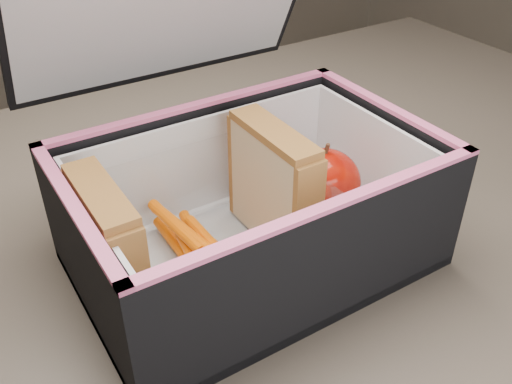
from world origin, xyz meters
TOP-DOWN VIEW (x-y plane):
  - kitchen_table at (0.00, 0.00)m, footprint 1.20×0.80m
  - lunch_bag at (-0.03, -0.04)m, footprint 0.30×0.29m
  - plastic_tub at (-0.08, -0.04)m, footprint 0.19×0.14m
  - sandwich_left at (-0.16, -0.04)m, footprint 0.03×0.09m
  - sandwich_right at (-0.01, -0.04)m, footprint 0.03×0.10m
  - carrot_sticks at (-0.08, -0.04)m, footprint 0.04×0.14m
  - paper_napkin at (0.05, -0.03)m, footprint 0.09×0.09m
  - red_apple at (0.05, -0.04)m, footprint 0.09×0.09m

SIDE VIEW (x-z plane):
  - kitchen_table at x=0.00m, z-range 0.28..1.03m
  - paper_napkin at x=0.05m, z-range 0.76..0.77m
  - carrot_sticks at x=-0.08m, z-range 0.77..0.80m
  - red_apple at x=0.05m, z-range 0.77..0.84m
  - plastic_tub at x=-0.08m, z-range 0.76..0.84m
  - lunch_bag at x=-0.03m, z-range 0.67..0.96m
  - sandwich_left at x=-0.16m, z-range 0.77..0.87m
  - sandwich_right at x=-0.01m, z-range 0.77..0.88m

